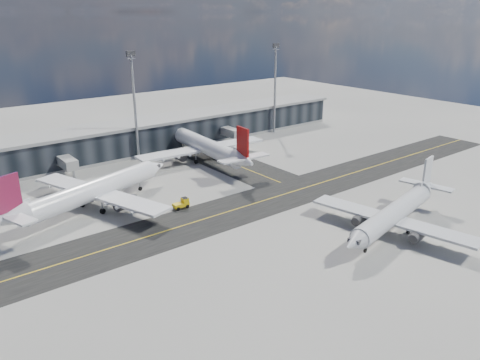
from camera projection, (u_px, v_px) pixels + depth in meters
The scene contains 9 objects.
ground at pixel (249, 215), 93.22m from camera, with size 300.00×300.00×0.00m, color gray.
taxiway_lanes at pixel (232, 195), 103.44m from camera, with size 180.00×63.00×0.03m.
terminal_concourse at pixel (127, 140), 132.53m from camera, with size 152.00×19.80×8.80m.
floodlight_masts at pixel (135, 103), 123.47m from camera, with size 102.50×0.70×28.90m.
airliner_af at pixel (92, 191), 94.51m from camera, with size 40.99×35.37×12.43m.
airliner_redtail at pixel (206, 146), 125.48m from camera, with size 37.24×43.66×12.93m.
airliner_near at pixel (395, 213), 85.75m from camera, with size 35.96×30.85×10.70m.
baggage_tug at pixel (182, 203), 96.40m from camera, with size 3.35×1.74×2.09m.
service_van at pixel (231, 147), 137.08m from camera, with size 2.75×5.97×1.66m, color white.
Camera 1 is at (-53.96, -66.09, 38.25)m, focal length 35.00 mm.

